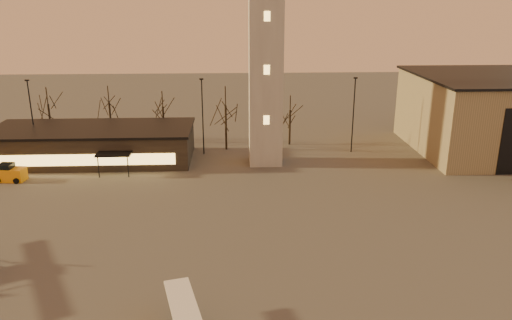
# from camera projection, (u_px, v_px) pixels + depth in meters

# --- Properties ---
(ground) EXTENTS (220.00, 220.00, 0.00)m
(ground) POSITION_uv_depth(u_px,v_px,m) (292.00, 295.00, 35.12)
(ground) COLOR #474441
(ground) RESTS_ON ground
(control_tower) EXTENTS (6.80, 6.80, 32.60)m
(control_tower) POSITION_uv_depth(u_px,v_px,m) (266.00, 30.00, 58.57)
(control_tower) COLOR #9B9893
(control_tower) RESTS_ON ground
(terminal) EXTENTS (25.40, 12.20, 4.30)m
(terminal) POSITION_uv_depth(u_px,v_px,m) (93.00, 144.00, 63.87)
(terminal) COLOR black
(terminal) RESTS_ON ground
(light_poles) EXTENTS (58.50, 12.25, 10.14)m
(light_poles) POSITION_uv_depth(u_px,v_px,m) (269.00, 119.00, 62.92)
(light_poles) COLOR black
(light_poles) RESTS_ON ground
(tree_row) EXTENTS (37.20, 9.20, 8.80)m
(tree_row) POSITION_uv_depth(u_px,v_px,m) (164.00, 103.00, 69.88)
(tree_row) COLOR black
(tree_row) RESTS_ON ground
(service_cart) EXTENTS (3.36, 2.31, 2.03)m
(service_cart) POSITION_uv_depth(u_px,v_px,m) (10.00, 174.00, 56.91)
(service_cart) COLOR orange
(service_cart) RESTS_ON ground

